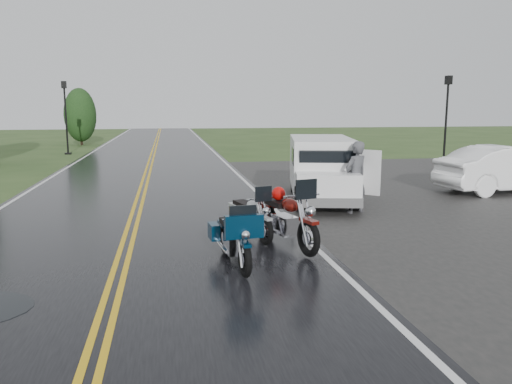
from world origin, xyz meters
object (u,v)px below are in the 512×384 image
sedan_white (508,170)px  lamp_post_far_left (66,118)px  van_white (299,176)px  person_at_van (356,178)px  motorcycle_teal (245,246)px  lamp_post_far_right (446,121)px  motorcycle_silver (265,220)px  motorcycle_red (309,223)px

sedan_white → lamp_post_far_left: size_ratio=1.07×
van_white → person_at_van: van_white is taller
motorcycle_teal → lamp_post_far_right: lamp_post_far_right is taller
motorcycle_teal → sedan_white: 12.20m
lamp_post_far_left → sedan_white: bearing=-45.1°
motorcycle_teal → person_at_van: size_ratio=1.06×
lamp_post_far_right → motorcycle_teal: bearing=-129.8°
motorcycle_silver → lamp_post_far_right: lamp_post_far_right is taller
motorcycle_silver → person_at_van: size_ratio=1.04×
motorcycle_red → motorcycle_teal: bearing=-160.8°
lamp_post_far_left → van_white: bearing=-63.3°
motorcycle_teal → person_at_van: bearing=45.7°
motorcycle_red → lamp_post_far_right: lamp_post_far_right is taller
van_white → lamp_post_far_right: 13.63m
lamp_post_far_right → motorcycle_silver: bearing=-132.0°
motorcycle_teal → sedan_white: (10.01, 6.97, 0.18)m
sedan_white → motorcycle_red: bearing=121.4°
sedan_white → lamp_post_far_right: (2.16, 7.63, 1.42)m
motorcycle_silver → sedan_white: sedan_white is taller
motorcycle_silver → van_white: bearing=49.1°
van_white → lamp_post_far_right: (9.85, 9.34, 1.22)m
person_at_van → van_white: bearing=-45.1°
van_white → person_at_van: (1.43, -0.54, -0.02)m
van_white → lamp_post_far_left: bearing=129.1°
sedan_white → lamp_post_far_left: 24.45m
van_white → lamp_post_far_left: lamp_post_far_left is taller
motorcycle_silver → lamp_post_far_left: 23.80m
van_white → lamp_post_far_left: (-9.55, 18.98, 1.24)m
motorcycle_teal → lamp_post_far_left: 25.35m
motorcycle_teal → lamp_post_far_right: size_ratio=0.47×
motorcycle_teal → van_white: (2.32, 5.27, 0.38)m
person_at_van → lamp_post_far_left: size_ratio=0.44×
sedan_white → lamp_post_far_right: 8.06m
motorcycle_silver → sedan_white: bearing=13.1°
motorcycle_silver → person_at_van: 4.19m
motorcycle_teal → motorcycle_silver: (0.71, 1.86, -0.01)m
motorcycle_silver → sedan_white: (9.30, 5.10, 0.18)m
motorcycle_teal → sedan_white: bearing=28.9°
lamp_post_far_right → person_at_van: bearing=-130.5°
sedan_white → motorcycle_silver: bearing=115.3°
motorcycle_silver → person_at_van: (3.04, 2.86, 0.37)m
motorcycle_silver → lamp_post_far_right: size_ratio=0.46×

